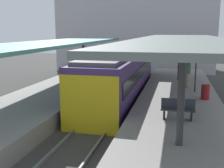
{
  "coord_description": "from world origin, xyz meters",
  "views": [
    {
      "loc": [
        3.63,
        -13.76,
        4.67
      ],
      "look_at": [
        -0.17,
        2.43,
        1.48
      ],
      "focal_mm": 44.76,
      "sensor_mm": 36.0,
      "label": 1
    }
  ],
  "objects_px": {
    "platform_sign": "(196,65)",
    "platform_bench": "(178,109)",
    "commuter_train": "(121,75)",
    "litter_bin": "(205,92)",
    "passenger_near_bench": "(188,73)"
  },
  "relations": [
    {
      "from": "platform_sign",
      "to": "passenger_near_bench",
      "type": "bearing_deg",
      "value": 107.64
    },
    {
      "from": "commuter_train",
      "to": "platform_bench",
      "type": "height_order",
      "value": "commuter_train"
    },
    {
      "from": "commuter_train",
      "to": "platform_bench",
      "type": "bearing_deg",
      "value": -59.82
    },
    {
      "from": "passenger_near_bench",
      "to": "platform_bench",
      "type": "bearing_deg",
      "value": -94.76
    },
    {
      "from": "commuter_train",
      "to": "litter_bin",
      "type": "xyz_separation_m",
      "value": [
        5.18,
        -2.53,
        -0.33
      ]
    },
    {
      "from": "commuter_train",
      "to": "passenger_near_bench",
      "type": "xyz_separation_m",
      "value": [
        4.33,
        0.61,
        0.22
      ]
    },
    {
      "from": "commuter_train",
      "to": "platform_bench",
      "type": "distance_m",
      "value": 7.44
    },
    {
      "from": "platform_sign",
      "to": "passenger_near_bench",
      "type": "height_order",
      "value": "platform_sign"
    },
    {
      "from": "platform_bench",
      "to": "litter_bin",
      "type": "bearing_deg",
      "value": 69.72
    },
    {
      "from": "platform_sign",
      "to": "commuter_train",
      "type": "bearing_deg",
      "value": 171.83
    },
    {
      "from": "platform_sign",
      "to": "platform_bench",
      "type": "bearing_deg",
      "value": -99.83
    },
    {
      "from": "litter_bin",
      "to": "passenger_near_bench",
      "type": "relative_size",
      "value": 0.44
    },
    {
      "from": "commuter_train",
      "to": "platform_sign",
      "type": "xyz_separation_m",
      "value": [
        4.74,
        -0.68,
        0.9
      ]
    },
    {
      "from": "platform_bench",
      "to": "passenger_near_bench",
      "type": "xyz_separation_m",
      "value": [
        0.59,
        7.04,
        0.48
      ]
    },
    {
      "from": "platform_sign",
      "to": "litter_bin",
      "type": "relative_size",
      "value": 2.76
    }
  ]
}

